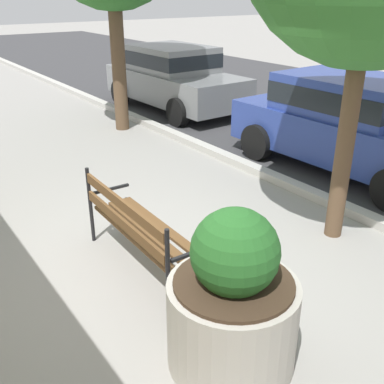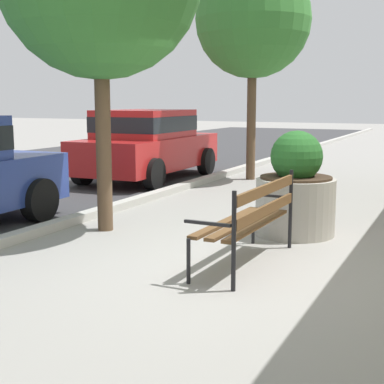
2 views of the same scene
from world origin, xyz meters
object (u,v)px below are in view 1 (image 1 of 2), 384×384
(park_bench, at_px, (137,226))
(parked_car_blue, at_px, (351,121))
(concrete_planter, at_px, (233,304))
(parked_car_grey, at_px, (173,76))

(park_bench, distance_m, parked_car_blue, 4.43)
(park_bench, height_order, concrete_planter, concrete_planter)
(concrete_planter, bearing_deg, parked_car_blue, 116.76)
(parked_car_grey, bearing_deg, concrete_planter, -30.44)
(park_bench, relative_size, parked_car_blue, 0.44)
(parked_car_blue, bearing_deg, park_bench, -81.83)
(park_bench, height_order, parked_car_blue, parked_car_blue)
(park_bench, bearing_deg, parked_car_blue, 98.17)
(concrete_planter, xyz_separation_m, parked_car_grey, (-7.52, 4.42, 0.28))
(parked_car_grey, height_order, parked_car_blue, same)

